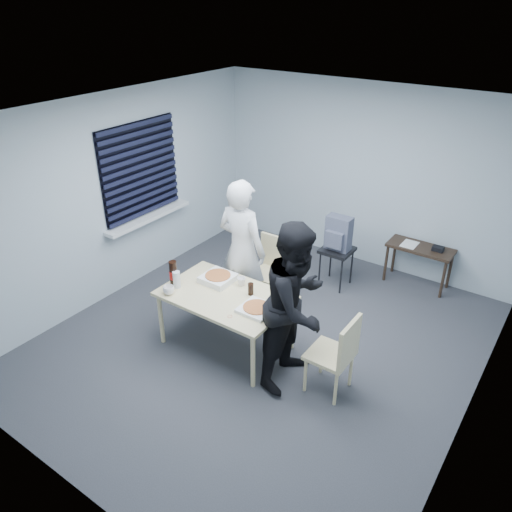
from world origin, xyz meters
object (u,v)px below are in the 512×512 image
Objects in this scene: chair_right at (338,351)px; mug_a at (169,290)px; backpack at (338,234)px; soda_bottle at (173,274)px; dining_table at (225,299)px; person_white at (242,250)px; side_table at (420,252)px; chair_far at (271,265)px; person_black at (297,305)px; stool at (337,256)px; mug_b at (241,281)px.

chair_right reaches higher than mug_a.
backpack reaches higher than soda_bottle.
soda_bottle is at bearing 116.46° from mug_a.
dining_table is 0.79× the size of person_white.
person_white is at bearing -128.93° from side_table.
soda_bottle is at bearing -112.73° from backpack.
chair_far is 3.01× the size of soda_bottle.
person_black is at bearing 0.41° from dining_table.
dining_table is at bearing 15.45° from soda_bottle.
soda_bottle is at bearing -125.04° from side_table.
backpack is (0.65, 1.26, -0.10)m from person_white.
chair_right is at bearing 159.34° from person_white.
chair_far is 0.59m from person_white.
stool is 1.71m from mug_b.
soda_bottle is (-1.50, -0.17, -0.06)m from person_black.
mug_a is at bearing 74.61° from person_white.
side_table is at bearing 54.96° from soda_bottle.
dining_table is 11.42× the size of mug_a.
dining_table is 0.28m from mug_b.
stool is 2.34m from soda_bottle.
chair_right is at bearing -59.34° from backpack.
soda_bottle is at bearing -115.92° from stool.
side_table is at bearing 45.92° from chair_far.
stool is at bearing -144.01° from side_table.
side_table is (1.56, 1.93, -0.39)m from person_white.
mug_b is at bearing 170.26° from chair_right.
mug_a is (-1.83, -2.92, 0.23)m from side_table.
person_white is (-0.12, -0.45, 0.37)m from chair_far.
person_black is at bearing -176.91° from chair_right.
mug_a is at bearing -168.69° from chair_right.
person_white is at bearing -114.00° from backpack.
chair_right is 1.90× the size of backpack.
person_white is at bearing -117.08° from stool.
dining_table is 1.38m from chair_right.
person_black is (0.90, 0.01, 0.26)m from dining_table.
soda_bottle reaches higher than chair_far.
side_table is (0.42, 2.57, -0.39)m from person_black.
chair_right is (1.49, -1.05, 0.00)m from chair_far.
side_table is 8.67× the size of mug_b.
mug_b is (0.15, -0.82, 0.22)m from chair_far.
person_white is 1.49m from stool.
mug_a is at bearing -112.21° from stool.
soda_bottle is at bearing -111.01° from chair_far.
person_black reaches higher than side_table.
soda_bottle is (-1.01, -2.06, 0.04)m from backpack.
chair_right is 1.38m from mug_b.
side_table is 2.66m from mug_b.
person_black is 1.96m from backpack.
chair_far is at bearing 144.75° from chair_right.
mug_a reaches higher than mug_b.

